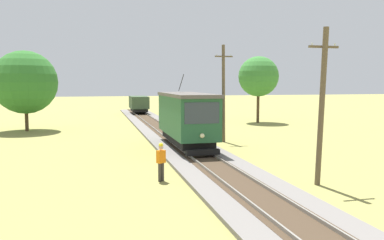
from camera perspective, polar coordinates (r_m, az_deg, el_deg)
red_tram at (r=26.27m, az=-0.83°, el=0.43°), size 2.60×8.54×4.79m
freight_car at (r=55.71m, az=-7.86°, el=2.39°), size 2.40×5.20×2.31m
utility_pole_near_tram at (r=17.59m, az=18.60°, el=2.02°), size 1.40×0.55×6.87m
utility_pole_mid at (r=29.57m, az=4.67°, el=4.09°), size 1.40×0.52×7.40m
track_worker at (r=17.82m, az=-4.60°, el=-5.93°), size 0.45×0.39×1.78m
tree_left_near at (r=39.34m, az=-23.41°, el=5.13°), size 5.89×5.89×7.52m
tree_right_near at (r=44.61m, az=9.79°, el=6.34°), size 4.55×4.55×7.53m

